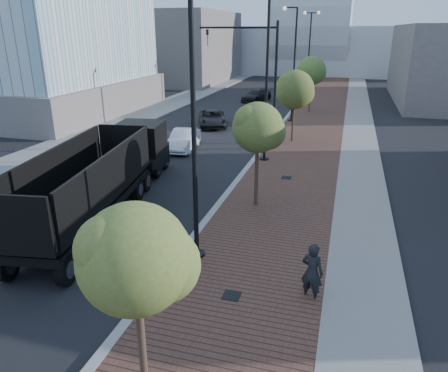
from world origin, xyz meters
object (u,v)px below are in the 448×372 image
(pedestrian, at_px, (312,272))
(dark_car_mid, at_px, (212,118))
(dump_truck, at_px, (119,168))
(white_sedan, at_px, (184,140))

(pedestrian, bearing_deg, dark_car_mid, -46.32)
(dark_car_mid, relative_size, pedestrian, 2.51)
(dump_truck, bearing_deg, white_sedan, 81.88)
(white_sedan, xyz_separation_m, pedestrian, (9.65, -14.47, 0.24))
(dump_truck, bearing_deg, pedestrian, -40.95)
(white_sedan, bearing_deg, pedestrian, -62.29)
(dark_car_mid, distance_m, pedestrian, 24.10)
(dump_truck, relative_size, white_sedan, 3.33)
(white_sedan, bearing_deg, dump_truck, -95.02)
(dump_truck, xyz_separation_m, dark_car_mid, (-0.53, 16.00, -0.73))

